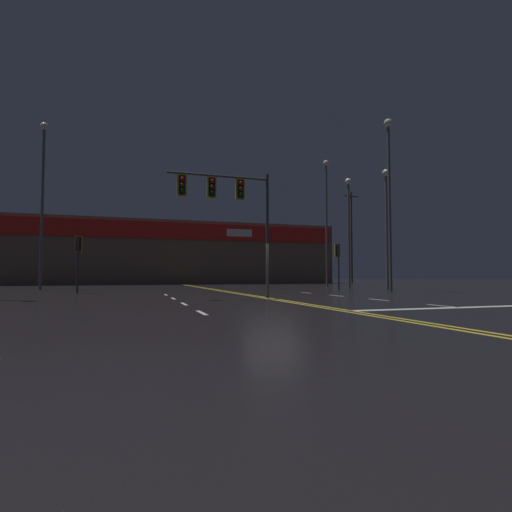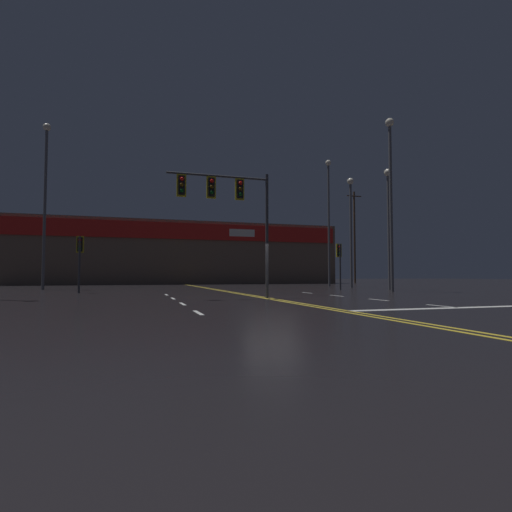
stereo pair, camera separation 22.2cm
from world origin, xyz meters
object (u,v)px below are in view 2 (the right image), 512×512
traffic_signal_corner_northwest (80,251)px  streetlight_far_left (389,212)px  traffic_signal_corner_northeast (339,256)px  streetlight_far_median (351,217)px  streetlight_near_left (329,208)px  streetlight_near_right (391,183)px  streetlight_far_right (45,187)px  traffic_signal_median (225,198)px

traffic_signal_corner_northwest → streetlight_far_left: bearing=-1.5°
traffic_signal_corner_northeast → streetlight_far_median: bearing=49.4°
traffic_signal_corner_northwest → streetlight_near_left: streetlight_near_left is taller
streetlight_near_right → streetlight_far_left: bearing=56.5°
traffic_signal_corner_northwest → streetlight_far_right: bearing=115.3°
streetlight_near_left → streetlight_near_right: size_ratio=1.09×
traffic_signal_corner_northwest → streetlight_far_left: 21.29m
streetlight_far_right → streetlight_far_median: size_ratio=1.32×
streetlight_far_right → streetlight_far_median: (23.97, -2.59, -1.61)m
traffic_signal_median → streetlight_far_left: 16.04m
traffic_signal_median → traffic_signal_corner_northwest: bearing=130.5°
traffic_signal_corner_northeast → streetlight_near_left: 10.40m
traffic_signal_corner_northeast → streetlight_far_right: 22.30m
traffic_signal_median → streetlight_near_left: bearing=50.4°
traffic_signal_median → traffic_signal_corner_northwest: traffic_signal_median is taller
streetlight_near_left → streetlight_near_right: streetlight_near_left is taller
streetlight_far_right → traffic_signal_corner_northeast: bearing=-17.0°
traffic_signal_median → traffic_signal_corner_northeast: size_ratio=1.70×
traffic_signal_corner_northwest → streetlight_far_left: size_ratio=0.38×
streetlight_far_left → streetlight_far_median: (-0.30, 4.82, 0.23)m
streetlight_near_right → traffic_signal_corner_northwest: bearing=168.4°
traffic_signal_median → streetlight_far_left: (14.06, 7.61, 1.24)m
streetlight_near_left → streetlight_far_left: size_ratio=1.37×
traffic_signal_median → streetlight_near_left: 22.32m
traffic_signal_corner_northeast → streetlight_far_left: streetlight_far_left is taller
streetlight_far_right → traffic_signal_median: bearing=-55.8°
traffic_signal_corner_northwest → streetlight_near_left: size_ratio=0.27×
streetlight_far_median → streetlight_far_right: bearing=173.8°
traffic_signal_median → streetlight_far_right: streetlight_far_right is taller
streetlight_far_left → streetlight_far_median: size_ratio=0.95×
streetlight_far_right → streetlight_far_median: streetlight_far_right is taller
traffic_signal_corner_northwest → streetlight_far_right: 9.17m
traffic_signal_corner_northeast → streetlight_far_median: size_ratio=0.36×
streetlight_near_right → streetlight_far_median: (1.89, 8.14, -1.02)m
traffic_signal_corner_northwest → streetlight_near_right: size_ratio=0.30×
traffic_signal_corner_northeast → streetlight_near_left: size_ratio=0.28×
traffic_signal_corner_northeast → traffic_signal_corner_northwest: size_ratio=1.00×
streetlight_far_right → traffic_signal_corner_northwest: bearing=-64.7°
traffic_signal_median → traffic_signal_corner_northeast: (10.55, 8.68, -2.05)m
traffic_signal_corner_northeast → streetlight_far_right: streetlight_far_right is taller
traffic_signal_median → traffic_signal_corner_northeast: bearing=39.5°
traffic_signal_median → streetlight_far_right: 18.42m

